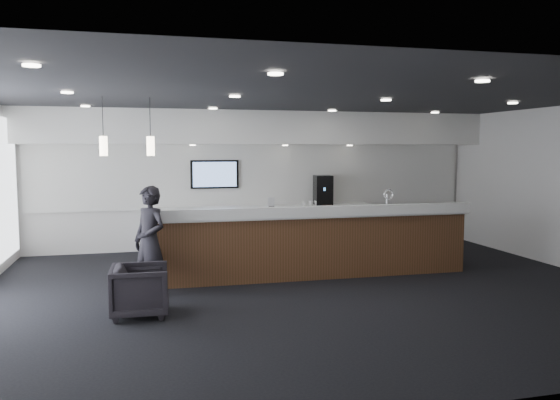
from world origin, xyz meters
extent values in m
plane|color=black|center=(0.00, 0.00, 0.00)|extent=(10.00, 10.00, 0.00)
cube|color=black|center=(0.00, 0.00, 3.00)|extent=(10.00, 8.00, 0.02)
cube|color=silver|center=(0.00, 4.00, 1.50)|extent=(10.00, 0.02, 3.00)
cube|color=silver|center=(0.00, 3.55, 2.65)|extent=(10.00, 0.90, 0.70)
cube|color=silver|center=(0.00, 3.97, 1.60)|extent=(9.80, 0.06, 1.40)
cube|color=#93969B|center=(0.00, 3.64, 0.45)|extent=(5.00, 0.60, 0.90)
cube|color=white|center=(0.00, 3.64, 0.93)|extent=(5.06, 0.66, 0.05)
cylinder|color=white|center=(-2.00, 3.32, 0.50)|extent=(0.60, 0.02, 0.02)
cylinder|color=white|center=(-1.00, 3.32, 0.50)|extent=(0.60, 0.02, 0.02)
cylinder|color=white|center=(0.00, 3.32, 0.50)|extent=(0.60, 0.02, 0.02)
cylinder|color=white|center=(1.00, 3.32, 0.50)|extent=(0.60, 0.02, 0.02)
cylinder|color=white|center=(2.00, 3.32, 0.50)|extent=(0.60, 0.02, 0.02)
cube|color=black|center=(-1.00, 3.91, 1.65)|extent=(1.05, 0.07, 0.62)
cube|color=blue|center=(-1.00, 3.87, 1.65)|extent=(0.95, 0.01, 0.54)
cylinder|color=#FFEAC6|center=(-2.40, 0.80, 2.25)|extent=(0.12, 0.12, 0.30)
cylinder|color=#FFEAC6|center=(-3.10, 0.80, 2.25)|extent=(0.12, 0.12, 0.30)
cube|color=#4A3018|center=(0.35, 0.98, 0.53)|extent=(5.37, 0.82, 1.05)
cube|color=white|center=(0.35, 0.98, 1.08)|extent=(5.45, 0.90, 0.06)
cube|color=white|center=(0.35, 0.56, 1.17)|extent=(5.44, 0.19, 0.18)
cylinder|color=white|center=(1.75, 1.06, 1.25)|extent=(0.04, 0.04, 0.28)
torus|color=white|center=(1.75, 1.00, 1.39)|extent=(0.19, 0.03, 0.19)
cube|color=black|center=(1.41, 3.66, 1.28)|extent=(0.42, 0.46, 0.66)
cube|color=white|center=(1.41, 3.43, 0.96)|extent=(0.24, 0.12, 0.02)
cube|color=silver|center=(0.18, 3.53, 1.05)|extent=(0.15, 0.03, 0.20)
cube|color=silver|center=(1.41, 3.50, 1.07)|extent=(0.18, 0.03, 0.24)
imported|color=black|center=(-2.60, -0.67, 0.34)|extent=(0.77, 0.75, 0.68)
imported|color=black|center=(-2.45, 0.34, 0.83)|extent=(0.69, 0.72, 1.66)
imported|color=white|center=(1.36, 3.54, 1.00)|extent=(0.11, 0.11, 0.10)
imported|color=white|center=(1.22, 3.54, 1.00)|extent=(0.15, 0.15, 0.10)
imported|color=white|center=(1.08, 3.54, 1.00)|extent=(0.14, 0.14, 0.10)
imported|color=white|center=(0.94, 3.54, 1.00)|extent=(0.14, 0.14, 0.10)
camera|label=1|loc=(-2.55, -7.98, 2.21)|focal=35.00mm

